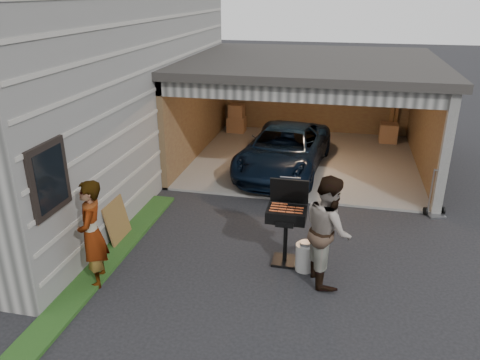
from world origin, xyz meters
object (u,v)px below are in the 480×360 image
object	(u,v)px
minivan	(284,152)
bbq_grill	(287,216)
propane_tank	(305,257)
plywood_panel	(117,221)
woman	(92,234)
man	(328,230)
hand_truck	(436,207)

from	to	relation	value
minivan	bbq_grill	size ratio (longest dim) A/B	2.81
propane_tank	plywood_panel	distance (m)	3.68
woman	propane_tank	size ratio (longest dim) A/B	3.72
bbq_grill	propane_tank	world-z (taller)	bbq_grill
woman	man	bearing A→B (deg)	86.16
woman	plywood_panel	xyz separation A→B (m)	(-0.30, 1.41, -0.51)
minivan	propane_tank	xyz separation A→B (m)	(1.00, -4.63, -0.35)
woman	bbq_grill	world-z (taller)	woman
man	hand_truck	size ratio (longest dim) A/B	1.76
propane_tank	hand_truck	bearing A→B (deg)	46.77
woman	bbq_grill	size ratio (longest dim) A/B	1.21
bbq_grill	plywood_panel	bearing A→B (deg)	179.10
hand_truck	minivan	bearing A→B (deg)	133.25
minivan	bbq_grill	world-z (taller)	bbq_grill
woman	propane_tank	bearing A→B (deg)	90.95
minivan	woman	bearing A→B (deg)	-106.82
woman	hand_truck	bearing A→B (deg)	105.31
plywood_panel	hand_truck	world-z (taller)	hand_truck
man	plywood_panel	bearing A→B (deg)	64.79
minivan	hand_truck	world-z (taller)	minivan
bbq_grill	minivan	bearing A→B (deg)	98.02
minivan	propane_tank	bearing A→B (deg)	-72.37
propane_tank	man	bearing A→B (deg)	-30.66
man	plywood_panel	size ratio (longest dim) A/B	2.24
woman	man	size ratio (longest dim) A/B	0.98
man	bbq_grill	world-z (taller)	man
minivan	hand_truck	xyz separation A→B (m)	(3.60, -1.86, -0.39)
minivan	hand_truck	size ratio (longest dim) A/B	3.98
hand_truck	plywood_panel	bearing A→B (deg)	-177.56
bbq_grill	propane_tank	xyz separation A→B (m)	(0.37, -0.20, -0.66)
plywood_panel	hand_truck	size ratio (longest dim) A/B	0.78
bbq_grill	hand_truck	size ratio (longest dim) A/B	1.42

